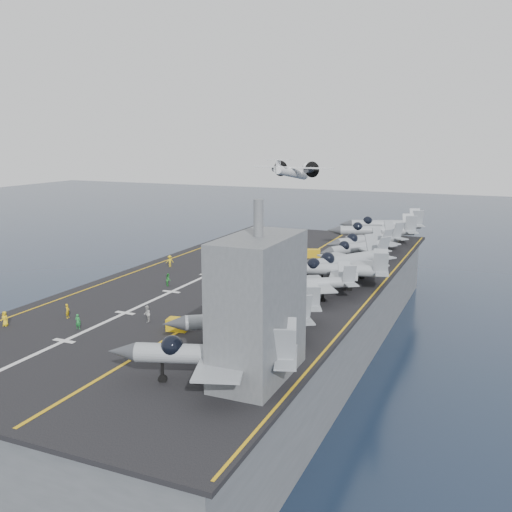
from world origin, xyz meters
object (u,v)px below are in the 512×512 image
at_px(island_superstructure, 258,290).
at_px(fighter_jet_0, 214,353).
at_px(tow_cart_a, 178,324).
at_px(transport_plane, 291,173).

relative_size(island_superstructure, fighter_jet_0, 0.83).
bearing_deg(island_superstructure, tow_cart_a, 149.46).
height_order(island_superstructure, fighter_jet_0, island_superstructure).
bearing_deg(tow_cart_a, fighter_jet_0, -46.50).
xyz_separation_m(island_superstructure, transport_plane, (-27.51, 83.31, 4.23)).
bearing_deg(island_superstructure, fighter_jet_0, -132.43).
relative_size(fighter_jet_0, transport_plane, 0.81).
distance_m(island_superstructure, transport_plane, 87.84).
distance_m(fighter_jet_0, transport_plane, 90.18).
bearing_deg(transport_plane, island_superstructure, -71.73).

